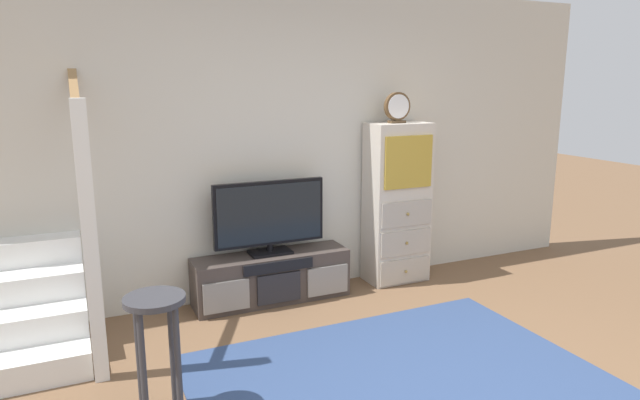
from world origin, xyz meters
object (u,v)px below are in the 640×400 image
television (270,215)px  desk_clock (397,108)px  side_cabinet (397,204)px  media_console (272,277)px  bar_stool_near (156,329)px

television → desk_clock: size_ratio=3.52×
side_cabinet → desk_clock: bearing=-158.9°
television → side_cabinet: (1.27, -0.01, -0.01)m
media_console → side_cabinet: (1.27, 0.01, 0.54)m
desk_clock → side_cabinet: bearing=21.1°
desk_clock → bar_stool_near: (-2.39, -1.37, -1.11)m
television → bar_stool_near: bearing=-129.6°
television → side_cabinet: size_ratio=0.65×
television → desk_clock: (1.23, -0.03, 0.89)m
media_console → bar_stool_near: 1.83m
media_console → bar_stool_near: bearing=-130.1°
side_cabinet → bar_stool_near: (-2.43, -1.39, -0.21)m
television → desk_clock: desk_clock is taller
side_cabinet → bar_stool_near: size_ratio=2.06×
desk_clock → bar_stool_near: size_ratio=0.38×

